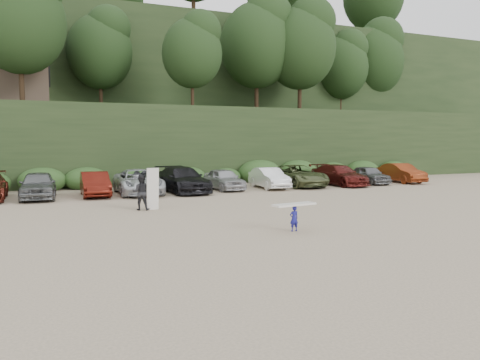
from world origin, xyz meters
name	(u,v)px	position (x,y,z in m)	size (l,w,h in m)	color
ground	(249,214)	(0.00, 0.00, 0.00)	(120.00, 120.00, 0.00)	tan
hillside_backdrop	(119,71)	(-0.26, 35.93, 11.22)	(90.00, 41.50, 28.00)	black
parked_cars	(163,181)	(-1.64, 9.91, 0.76)	(40.09, 6.20, 1.64)	silver
child_surfer	(294,212)	(-0.11, -4.31, 0.71)	(1.79, 0.74, 1.04)	navy
adult_surfer	(142,192)	(-4.27, 3.14, 0.88)	(1.32, 0.91, 2.04)	black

